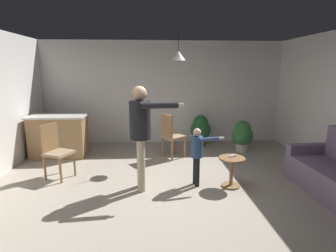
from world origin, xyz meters
The scene contains 12 objects.
ground centered at (0.00, 0.00, 0.00)m, with size 7.68×7.68×0.00m, color #9E9384.
wall_back centered at (0.00, 3.20, 1.35)m, with size 6.40×0.10×2.70m, color silver.
kitchen_counter centered at (-2.45, 2.08, 0.48)m, with size 1.26×0.66×0.95m.
side_table_by_couch centered at (1.01, 0.17, 0.33)m, with size 0.44×0.44×0.52m.
person_adult centered at (-0.50, 0.19, 1.07)m, with size 0.86×0.50×1.72m.
person_child centered at (0.43, 0.27, 0.63)m, with size 0.55×0.29×1.01m.
dining_chair_by_counter centered at (0.11, 1.81, 0.55)m, with size 0.58×0.58×1.00m.
dining_chair_near_wall centered at (-2.09, 0.79, 0.55)m, with size 0.56×0.56×1.00m.
potted_plant_corner centered at (0.94, 2.72, 0.44)m, with size 0.52×0.52×0.80m.
potted_plant_by_wall centered at (1.86, 2.12, 0.42)m, with size 0.50×0.50×0.77m.
spare_remote_on_table centered at (1.03, 0.20, 0.54)m, with size 0.04×0.13×0.04m, color white.
ceiling_light_pendant centered at (0.25, 1.78, 2.25)m, with size 0.32×0.32×0.55m.
Camera 1 is at (-0.34, -4.10, 1.98)m, focal length 29.08 mm.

